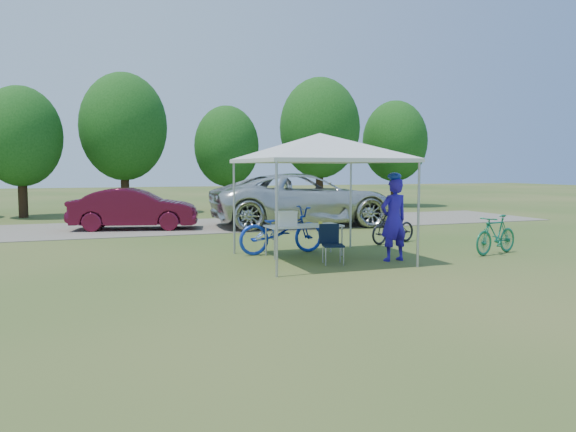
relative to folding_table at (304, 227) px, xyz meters
name	(u,v)px	position (x,y,z in m)	size (l,w,h in m)	color
ground	(319,260)	(0.10, -0.65, -0.66)	(100.00, 100.00, 0.00)	#2D5119
gravel_strip	(228,225)	(0.10, 7.35, -0.65)	(24.00, 5.00, 0.02)	gray
canopy	(320,137)	(0.10, -0.65, 1.99)	(4.53, 4.53, 3.00)	#A5A5AA
treeline	(187,133)	(-0.20, 13.39, 2.87)	(24.89, 4.28, 6.30)	#382314
folding_table	(304,227)	(0.00, 0.00, 0.00)	(1.71, 0.71, 0.70)	white
folding_chair	(331,241)	(0.15, -1.15, -0.18)	(0.51, 0.53, 0.82)	black
cooler	(286,218)	(-0.43, 0.00, 0.21)	(0.45, 0.30, 0.32)	white
ice_cream_cup	(320,223)	(0.38, -0.05, 0.08)	(0.09, 0.09, 0.07)	yellow
cyclist	(394,220)	(1.54, -1.31, 0.23)	(0.65, 0.43, 1.78)	#2514A7
bike_blue	(282,230)	(-0.36, 0.50, -0.11)	(0.73, 2.09, 1.10)	#1537C0
bike_green	(496,235)	(4.25, -1.32, -0.21)	(0.43, 1.51, 0.91)	#19724B
bike_dark	(394,227)	(3.03, 1.17, -0.24)	(0.56, 1.60, 0.84)	black
minivan	(305,199)	(2.51, 6.17, 0.26)	(2.97, 6.44, 1.79)	silver
sedan	(134,209)	(-3.11, 6.90, 0.02)	(1.40, 4.01, 1.32)	#540E22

